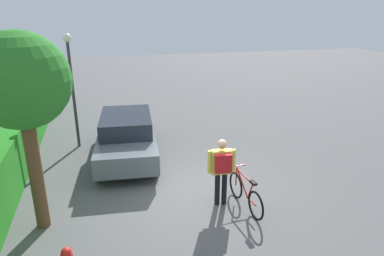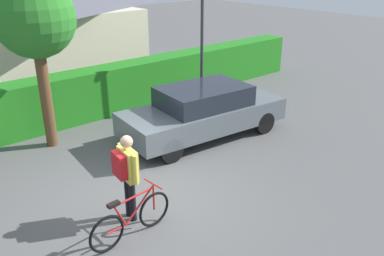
% 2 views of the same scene
% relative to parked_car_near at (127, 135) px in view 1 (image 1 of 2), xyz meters
% --- Properties ---
extents(ground_plane, '(60.00, 60.00, 0.00)m').
position_rel_parked_car_near_xyz_m(ground_plane, '(-3.07, -1.53, -0.76)').
color(ground_plane, '#555555').
extents(parked_car_near, '(4.74, 2.26, 1.45)m').
position_rel_parked_car_near_xyz_m(parked_car_near, '(0.00, 0.00, 0.00)').
color(parked_car_near, slate).
rests_on(parked_car_near, ground).
extents(bicycle, '(1.73, 0.50, 0.91)m').
position_rel_parked_car_near_xyz_m(bicycle, '(-3.96, -2.47, -0.38)').
color(bicycle, black).
rests_on(bicycle, ground).
extents(person_rider, '(0.39, 0.69, 1.73)m').
position_rel_parked_car_near_xyz_m(person_rider, '(-3.68, -1.94, 0.30)').
color(person_rider, black).
rests_on(person_rider, ground).
extents(street_lamp, '(0.28, 0.28, 3.93)m').
position_rel_parked_car_near_xyz_m(street_lamp, '(1.38, 1.61, 1.80)').
color(street_lamp, '#38383D').
rests_on(street_lamp, ground).
extents(tree_kerbside, '(1.96, 1.96, 4.31)m').
position_rel_parked_car_near_xyz_m(tree_kerbside, '(-3.43, 2.24, 2.51)').
color(tree_kerbside, brown).
rests_on(tree_kerbside, ground).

